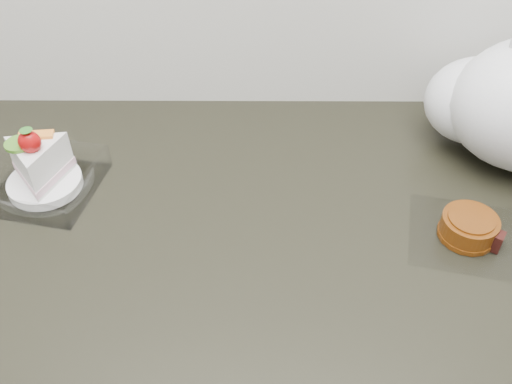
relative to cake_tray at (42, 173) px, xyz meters
name	(u,v)px	position (x,y,z in m)	size (l,w,h in m)	color
counter	(259,373)	(0.34, -0.06, -0.48)	(2.04, 0.64, 0.90)	black
cake_tray	(42,173)	(0.00, 0.00, 0.00)	(0.18, 0.18, 0.12)	white
mooncake_wrap	(469,229)	(0.63, -0.10, -0.02)	(0.19, 0.18, 0.04)	white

